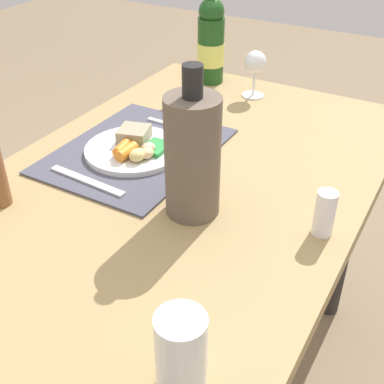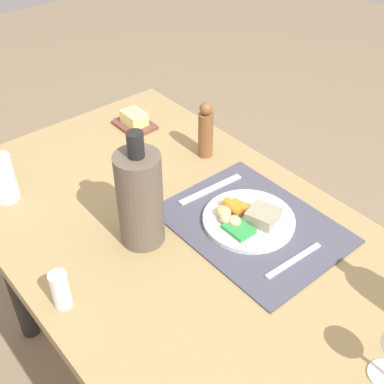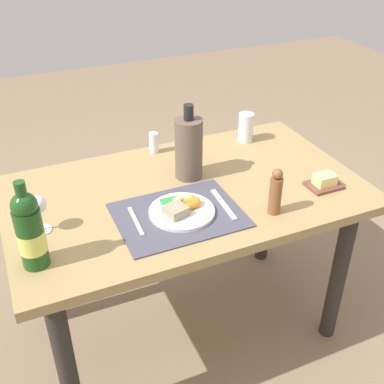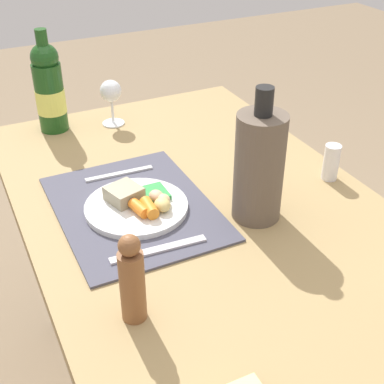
# 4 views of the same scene
# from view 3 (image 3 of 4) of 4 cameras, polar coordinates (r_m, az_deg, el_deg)

# --- Properties ---
(ground_plane) EXTENTS (8.00, 8.00, 0.00)m
(ground_plane) POSITION_cam_3_polar(r_m,az_deg,el_deg) (2.34, -0.59, -15.57)
(ground_plane) COLOR #846F54
(dining_table) EXTENTS (1.37, 0.81, 0.76)m
(dining_table) POSITION_cam_3_polar(r_m,az_deg,el_deg) (1.91, -0.69, -2.47)
(dining_table) COLOR #9E8353
(dining_table) RESTS_ON ground_plane
(placemat) EXTENTS (0.44, 0.34, 0.01)m
(placemat) POSITION_cam_3_polar(r_m,az_deg,el_deg) (1.70, -1.61, -2.74)
(placemat) COLOR #474756
(placemat) RESTS_ON dining_table
(dinner_plate) EXTENTS (0.24, 0.24, 0.05)m
(dinner_plate) POSITION_cam_3_polar(r_m,az_deg,el_deg) (1.70, -1.26, -2.06)
(dinner_plate) COLOR silver
(dinner_plate) RESTS_ON placemat
(fork) EXTENTS (0.02, 0.18, 0.00)m
(fork) POSITION_cam_3_polar(r_m,az_deg,el_deg) (1.68, -6.70, -3.44)
(fork) COLOR silver
(fork) RESTS_ON placemat
(knife) EXTENTS (0.03, 0.21, 0.00)m
(knife) POSITION_cam_3_polar(r_m,az_deg,el_deg) (1.75, 3.77, -1.46)
(knife) COLOR silver
(knife) RESTS_ON placemat
(butter_dish) EXTENTS (0.13, 0.10, 0.05)m
(butter_dish) POSITION_cam_3_polar(r_m,az_deg,el_deg) (1.93, 15.46, 1.15)
(butter_dish) COLOR brown
(butter_dish) RESTS_ON dining_table
(salt_shaker) EXTENTS (0.04, 0.04, 0.09)m
(salt_shaker) POSITION_cam_3_polar(r_m,az_deg,el_deg) (2.11, -4.58, 5.86)
(salt_shaker) COLOR white
(salt_shaker) RESTS_ON dining_table
(wine_glass) EXTENTS (0.07, 0.07, 0.14)m
(wine_glass) POSITION_cam_3_polar(r_m,az_deg,el_deg) (1.66, -17.95, -1.66)
(wine_glass) COLOR white
(wine_glass) RESTS_ON dining_table
(water_tumbler) EXTENTS (0.07, 0.07, 0.13)m
(water_tumbler) POSITION_cam_3_polar(r_m,az_deg,el_deg) (2.21, 6.41, 7.44)
(water_tumbler) COLOR silver
(water_tumbler) RESTS_ON dining_table
(pepper_mill) EXTENTS (0.04, 0.04, 0.18)m
(pepper_mill) POSITION_cam_3_polar(r_m,az_deg,el_deg) (1.70, 9.91, -0.04)
(pepper_mill) COLOR brown
(pepper_mill) RESTS_ON dining_table
(cooler_bottle) EXTENTS (0.11, 0.11, 0.31)m
(cooler_bottle) POSITION_cam_3_polar(r_m,az_deg,el_deg) (1.88, -0.39, 5.27)
(cooler_bottle) COLOR brown
(cooler_bottle) RESTS_ON dining_table
(wine_bottle) EXTENTS (0.08, 0.08, 0.30)m
(wine_bottle) POSITION_cam_3_polar(r_m,az_deg,el_deg) (1.50, -18.74, -4.41)
(wine_bottle) COLOR #1B4A19
(wine_bottle) RESTS_ON dining_table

